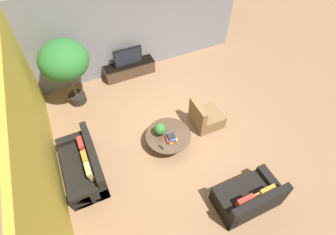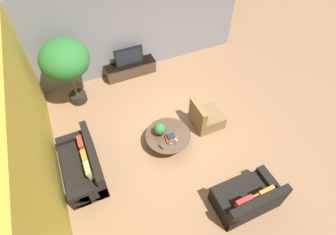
# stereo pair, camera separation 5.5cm
# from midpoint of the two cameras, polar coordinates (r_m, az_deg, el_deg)

# --- Properties ---
(ground_plane) EXTENTS (24.00, 24.00, 0.00)m
(ground_plane) POSITION_cam_midpoint_polar(r_m,az_deg,el_deg) (7.41, 1.66, -3.27)
(ground_plane) COLOR #8C6647
(back_wall_stone) EXTENTS (7.40, 0.12, 3.00)m
(back_wall_stone) POSITION_cam_midpoint_polar(r_m,az_deg,el_deg) (8.73, -7.98, 18.69)
(back_wall_stone) COLOR slate
(back_wall_stone) RESTS_ON ground
(side_wall_left) EXTENTS (0.12, 7.40, 3.00)m
(side_wall_left) POSITION_cam_midpoint_polar(r_m,az_deg,el_deg) (6.18, -27.29, -3.13)
(side_wall_left) COLOR gold
(side_wall_left) RESTS_ON ground
(media_console) EXTENTS (1.71, 0.50, 0.45)m
(media_console) POSITION_cam_midpoint_polar(r_m,az_deg,el_deg) (9.12, -8.54, 10.37)
(media_console) COLOR #473323
(media_console) RESTS_ON ground
(television) EXTENTS (0.94, 0.13, 0.60)m
(television) POSITION_cam_midpoint_polar(r_m,az_deg,el_deg) (8.81, -8.91, 12.94)
(television) COLOR black
(television) RESTS_ON media_console
(coffee_table) EXTENTS (1.19, 1.19, 0.39)m
(coffee_table) POSITION_cam_midpoint_polar(r_m,az_deg,el_deg) (6.96, -0.16, -4.35)
(coffee_table) COLOR black
(coffee_table) RESTS_ON ground
(couch_by_wall) EXTENTS (0.84, 1.79, 0.84)m
(couch_by_wall) POSITION_cam_midpoint_polar(r_m,az_deg,el_deg) (6.79, -18.09, -10.02)
(couch_by_wall) COLOR black
(couch_by_wall) RESTS_ON ground
(couch_near_entry) EXTENTS (1.44, 0.84, 0.84)m
(couch_near_entry) POSITION_cam_midpoint_polar(r_m,az_deg,el_deg) (6.35, 16.87, -16.35)
(couch_near_entry) COLOR black
(couch_near_entry) RESTS_ON ground
(armchair_wicker) EXTENTS (0.80, 0.76, 0.86)m
(armchair_wicker) POSITION_cam_midpoint_polar(r_m,az_deg,el_deg) (7.47, 7.93, 0.03)
(armchair_wicker) COLOR brown
(armchair_wicker) RESTS_ON ground
(potted_palm_tall) EXTENTS (1.34, 1.34, 2.11)m
(potted_palm_tall) POSITION_cam_midpoint_polar(r_m,az_deg,el_deg) (7.74, -21.85, 11.23)
(potted_palm_tall) COLOR black
(potted_palm_tall) RESTS_ON ground
(potted_plant_tabletop) EXTENTS (0.30, 0.30, 0.36)m
(potted_plant_tabletop) POSITION_cam_midpoint_polar(r_m,az_deg,el_deg) (6.73, -1.98, -2.57)
(potted_plant_tabletop) COLOR black
(potted_plant_tabletop) RESTS_ON coffee_table
(book_stack) EXTENTS (0.29, 0.31, 0.13)m
(book_stack) POSITION_cam_midpoint_polar(r_m,az_deg,el_deg) (6.74, 0.48, -4.44)
(book_stack) COLOR gold
(book_stack) RESTS_ON coffee_table
(remote_black) EXTENTS (0.09, 0.16, 0.02)m
(remote_black) POSITION_cam_midpoint_polar(r_m,az_deg,el_deg) (6.63, -1.76, -6.48)
(remote_black) COLOR black
(remote_black) RESTS_ON coffee_table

